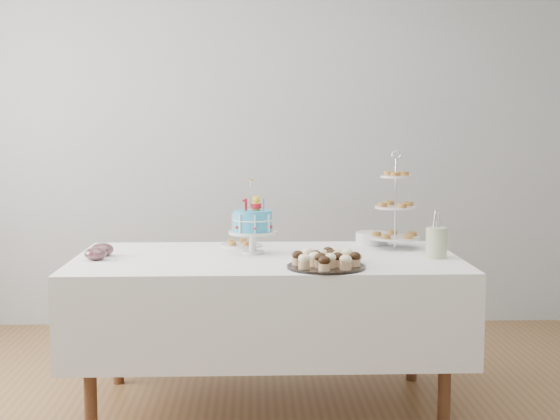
{
  "coord_description": "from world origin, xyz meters",
  "views": [
    {
      "loc": [
        -0.07,
        -3.57,
        1.41
      ],
      "look_at": [
        0.07,
        0.3,
        1.01
      ],
      "focal_mm": 50.0,
      "sensor_mm": 36.0,
      "label": 1
    }
  ],
  "objects_px": {
    "tiered_stand": "(396,208)",
    "utensil_pitcher": "(436,241)",
    "cupcake_tray": "(326,259)",
    "jam_bowl_a": "(96,254)",
    "birthday_cake": "(253,234)",
    "plate_stack": "(372,238)",
    "pastry_plate": "(241,243)",
    "pie": "(328,258)",
    "jam_bowl_b": "(102,250)",
    "table": "(267,301)"
  },
  "relations": [
    {
      "from": "cupcake_tray",
      "to": "plate_stack",
      "type": "distance_m",
      "value": 0.79
    },
    {
      "from": "jam_bowl_a",
      "to": "pie",
      "type": "bearing_deg",
      "value": -7.66
    },
    {
      "from": "birthday_cake",
      "to": "jam_bowl_b",
      "type": "xyz_separation_m",
      "value": [
        -0.76,
        -0.05,
        -0.07
      ]
    },
    {
      "from": "cupcake_tray",
      "to": "tiered_stand",
      "type": "height_order",
      "value": "tiered_stand"
    },
    {
      "from": "birthday_cake",
      "to": "tiered_stand",
      "type": "distance_m",
      "value": 0.79
    },
    {
      "from": "tiered_stand",
      "to": "jam_bowl_a",
      "type": "height_order",
      "value": "tiered_stand"
    },
    {
      "from": "plate_stack",
      "to": "jam_bowl_a",
      "type": "xyz_separation_m",
      "value": [
        -1.43,
        -0.46,
        -0.0
      ]
    },
    {
      "from": "pie",
      "to": "pastry_plate",
      "type": "xyz_separation_m",
      "value": [
        -0.42,
        0.58,
        -0.01
      ]
    },
    {
      "from": "utensil_pitcher",
      "to": "pastry_plate",
      "type": "bearing_deg",
      "value": 170.98
    },
    {
      "from": "birthday_cake",
      "to": "jam_bowl_a",
      "type": "xyz_separation_m",
      "value": [
        -0.77,
        -0.17,
        -0.07
      ]
    },
    {
      "from": "cupcake_tray",
      "to": "pastry_plate",
      "type": "xyz_separation_m",
      "value": [
        -0.4,
        0.69,
        -0.03
      ]
    },
    {
      "from": "pie",
      "to": "jam_bowl_a",
      "type": "distance_m",
      "value": 1.14
    },
    {
      "from": "cupcake_tray",
      "to": "pie",
      "type": "bearing_deg",
      "value": 79.04
    },
    {
      "from": "jam_bowl_a",
      "to": "jam_bowl_b",
      "type": "xyz_separation_m",
      "value": [
        0.01,
        0.12,
        0.0
      ]
    },
    {
      "from": "pie",
      "to": "jam_bowl_b",
      "type": "distance_m",
      "value": 1.15
    },
    {
      "from": "plate_stack",
      "to": "pastry_plate",
      "type": "xyz_separation_m",
      "value": [
        -0.72,
        -0.03,
        -0.02
      ]
    },
    {
      "from": "pastry_plate",
      "to": "table",
      "type": "bearing_deg",
      "value": -69.12
    },
    {
      "from": "pie",
      "to": "utensil_pitcher",
      "type": "relative_size",
      "value": 1.37
    },
    {
      "from": "tiered_stand",
      "to": "plate_stack",
      "type": "height_order",
      "value": "tiered_stand"
    },
    {
      "from": "birthday_cake",
      "to": "utensil_pitcher",
      "type": "height_order",
      "value": "birthday_cake"
    },
    {
      "from": "birthday_cake",
      "to": "pie",
      "type": "bearing_deg",
      "value": -48.01
    },
    {
      "from": "tiered_stand",
      "to": "utensil_pitcher",
      "type": "xyz_separation_m",
      "value": [
        0.15,
        -0.32,
        -0.14
      ]
    },
    {
      "from": "cupcake_tray",
      "to": "tiered_stand",
      "type": "bearing_deg",
      "value": 53.84
    },
    {
      "from": "tiered_stand",
      "to": "utensil_pitcher",
      "type": "distance_m",
      "value": 0.38
    },
    {
      "from": "table",
      "to": "jam_bowl_b",
      "type": "xyz_separation_m",
      "value": [
        -0.83,
        0.04,
        0.26
      ]
    },
    {
      "from": "pie",
      "to": "tiered_stand",
      "type": "bearing_deg",
      "value": 49.61
    },
    {
      "from": "jam_bowl_b",
      "to": "pastry_plate",
      "type": "bearing_deg",
      "value": 24.33
    },
    {
      "from": "pastry_plate",
      "to": "birthday_cake",
      "type": "bearing_deg",
      "value": -76.11
    },
    {
      "from": "jam_bowl_a",
      "to": "utensil_pitcher",
      "type": "distance_m",
      "value": 1.68
    },
    {
      "from": "cupcake_tray",
      "to": "pastry_plate",
      "type": "bearing_deg",
      "value": 120.23
    },
    {
      "from": "birthday_cake",
      "to": "cupcake_tray",
      "type": "bearing_deg",
      "value": -57.79
    },
    {
      "from": "cupcake_tray",
      "to": "table",
      "type": "bearing_deg",
      "value": 128.47
    },
    {
      "from": "tiered_stand",
      "to": "plate_stack",
      "type": "distance_m",
      "value": 0.25
    },
    {
      "from": "birthday_cake",
      "to": "utensil_pitcher",
      "type": "bearing_deg",
      "value": -16.21
    },
    {
      "from": "birthday_cake",
      "to": "tiered_stand",
      "type": "xyz_separation_m",
      "value": [
        0.76,
        0.15,
        0.11
      ]
    },
    {
      "from": "table",
      "to": "plate_stack",
      "type": "relative_size",
      "value": 10.8
    },
    {
      "from": "birthday_cake",
      "to": "jam_bowl_b",
      "type": "relative_size",
      "value": 3.33
    },
    {
      "from": "pastry_plate",
      "to": "cupcake_tray",
      "type": "bearing_deg",
      "value": -59.77
    },
    {
      "from": "table",
      "to": "cupcake_tray",
      "type": "height_order",
      "value": "cupcake_tray"
    },
    {
      "from": "pie",
      "to": "plate_stack",
      "type": "height_order",
      "value": "plate_stack"
    },
    {
      "from": "table",
      "to": "jam_bowl_a",
      "type": "bearing_deg",
      "value": -174.73
    },
    {
      "from": "cupcake_tray",
      "to": "jam_bowl_a",
      "type": "xyz_separation_m",
      "value": [
        -1.11,
        0.26,
        -0.01
      ]
    },
    {
      "from": "cupcake_tray",
      "to": "jam_bowl_a",
      "type": "height_order",
      "value": "cupcake_tray"
    },
    {
      "from": "tiered_stand",
      "to": "jam_bowl_a",
      "type": "bearing_deg",
      "value": -168.04
    },
    {
      "from": "jam_bowl_b",
      "to": "pie",
      "type": "bearing_deg",
      "value": -13.5
    },
    {
      "from": "pastry_plate",
      "to": "jam_bowl_b",
      "type": "relative_size",
      "value": 1.92
    },
    {
      "from": "jam_bowl_b",
      "to": "utensil_pitcher",
      "type": "xyz_separation_m",
      "value": [
        1.67,
        -0.11,
        0.05
      ]
    },
    {
      "from": "birthday_cake",
      "to": "cupcake_tray",
      "type": "distance_m",
      "value": 0.55
    },
    {
      "from": "pie",
      "to": "plate_stack",
      "type": "bearing_deg",
      "value": 63.93
    },
    {
      "from": "pastry_plate",
      "to": "jam_bowl_b",
      "type": "height_order",
      "value": "jam_bowl_b"
    }
  ]
}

